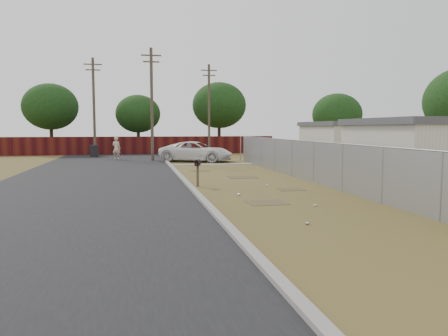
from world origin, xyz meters
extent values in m
plane|color=brown|center=(0.00, 0.00, 0.00)|extent=(120.00, 120.00, 0.00)
cube|color=black|center=(-7.50, 8.00, 0.01)|extent=(9.00, 60.00, 0.02)
cube|color=gray|center=(-3.00, 8.00, 0.06)|extent=(0.25, 60.00, 0.12)
cube|color=gray|center=(0.00, 11.50, 0.01)|extent=(6.20, 1.00, 0.03)
cylinder|color=gray|center=(3.10, -9.00, 1.00)|extent=(0.06, 0.06, 2.00)
cylinder|color=gray|center=(3.10, -6.00, 1.00)|extent=(0.06, 0.06, 2.00)
cylinder|color=gray|center=(3.10, -3.00, 1.00)|extent=(0.06, 0.06, 2.00)
cylinder|color=gray|center=(3.10, 0.00, 1.00)|extent=(0.06, 0.06, 2.00)
cylinder|color=gray|center=(3.10, 3.00, 1.00)|extent=(0.06, 0.06, 2.00)
cylinder|color=gray|center=(3.10, 6.00, 1.00)|extent=(0.06, 0.06, 2.00)
cylinder|color=gray|center=(3.10, 9.00, 1.00)|extent=(0.06, 0.06, 2.00)
cylinder|color=gray|center=(3.10, 12.00, 1.00)|extent=(0.06, 0.06, 2.00)
cylinder|color=gray|center=(3.10, 15.00, 1.00)|extent=(0.06, 0.06, 2.00)
cylinder|color=gray|center=(3.10, 1.00, 2.00)|extent=(0.04, 26.00, 0.04)
cube|color=gray|center=(3.10, 1.00, 1.00)|extent=(0.01, 26.00, 2.00)
cube|color=black|center=(3.16, 1.00, 0.30)|extent=(0.03, 26.00, 0.60)
cube|color=#4C1510|center=(-6.00, 25.00, 0.90)|extent=(30.00, 0.12, 1.80)
cylinder|color=brown|center=(-4.00, 16.00, 4.50)|extent=(0.24, 0.24, 9.00)
cube|color=brown|center=(-4.00, 16.00, 8.40)|extent=(1.60, 0.10, 0.10)
cube|color=brown|center=(-4.00, 16.00, 7.90)|extent=(1.30, 0.10, 0.10)
cylinder|color=brown|center=(-9.00, 22.00, 4.50)|extent=(0.24, 0.24, 9.00)
cube|color=brown|center=(-9.00, 22.00, 8.40)|extent=(1.60, 0.10, 0.10)
cube|color=brown|center=(-9.00, 22.00, 7.90)|extent=(1.30, 0.10, 0.10)
cylinder|color=brown|center=(2.00, 24.00, 4.50)|extent=(0.24, 0.24, 9.00)
cube|color=brown|center=(2.00, 24.00, 8.40)|extent=(1.60, 0.10, 0.10)
cube|color=brown|center=(2.00, 24.00, 7.90)|extent=(1.30, 0.10, 0.10)
cube|color=beige|center=(10.50, 9.00, 1.40)|extent=(7.00, 6.00, 2.80)
cube|color=#46464A|center=(10.50, 9.00, 2.95)|extent=(7.28, 6.24, 0.30)
cylinder|color=black|center=(-14.00, 29.00, 1.65)|extent=(0.36, 0.36, 3.30)
ellipsoid|color=black|center=(-14.00, 29.00, 4.88)|extent=(5.70, 5.70, 4.84)
cylinder|color=black|center=(-5.00, 30.00, 1.43)|extent=(0.36, 0.36, 2.86)
ellipsoid|color=black|center=(-5.00, 30.00, 4.23)|extent=(4.94, 4.94, 4.20)
cylinder|color=black|center=(4.00, 29.00, 1.76)|extent=(0.36, 0.36, 3.52)
ellipsoid|color=black|center=(4.00, 29.00, 5.20)|extent=(6.08, 6.08, 5.17)
cylinder|color=black|center=(13.00, 18.00, 1.32)|extent=(0.36, 0.36, 2.64)
ellipsoid|color=black|center=(13.00, 18.00, 3.90)|extent=(4.56, 4.56, 3.88)
cube|color=#4E3E2C|center=(-2.60, -0.18, 0.51)|extent=(0.12, 0.12, 1.02)
cube|color=black|center=(-2.60, -0.18, 1.05)|extent=(0.35, 0.52, 0.18)
cylinder|color=black|center=(-2.60, -0.18, 1.14)|extent=(0.35, 0.52, 0.18)
cube|color=red|center=(-2.70, -0.43, 1.05)|extent=(0.03, 0.05, 0.10)
imported|color=white|center=(-0.62, 14.51, 0.79)|extent=(6.29, 4.81, 1.59)
imported|color=#C5AF91|center=(-6.91, 17.67, 0.97)|extent=(0.83, 0.71, 1.93)
cube|color=black|center=(-9.07, 21.69, 0.51)|extent=(0.65, 0.65, 1.03)
cube|color=black|center=(-9.07, 21.69, 1.05)|extent=(0.71, 0.71, 0.09)
cylinder|color=black|center=(-8.74, 21.37, 0.11)|extent=(0.06, 0.21, 0.21)
cylinder|color=silver|center=(0.60, -5.98, 0.04)|extent=(0.12, 0.11, 0.07)
cylinder|color=#A2A2A7|center=(-1.38, -3.18, 0.04)|extent=(0.10, 0.12, 0.07)
cylinder|color=silver|center=(0.55, -0.65, 0.04)|extent=(0.12, 0.10, 0.07)
cylinder|color=#A2A2A7|center=(-0.75, -8.62, 0.04)|extent=(0.11, 0.12, 0.07)
camera|label=1|loc=(-5.36, -19.74, 2.66)|focal=35.00mm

